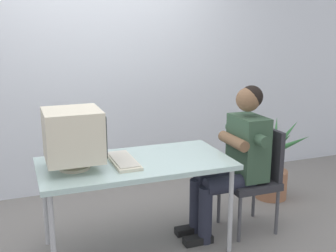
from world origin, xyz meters
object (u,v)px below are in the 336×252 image
at_px(person_seated, 236,156).
at_px(office_chair, 255,174).
at_px(desk, 135,167).
at_px(potted_plant, 272,167).
at_px(crt_monitor, 73,135).
at_px(keyboard, 123,161).

bearing_deg(person_seated, office_chair, -0.00).
distance_m(desk, potted_plant, 1.67).
distance_m(crt_monitor, potted_plant, 2.16).
bearing_deg(office_chair, desk, 178.43).
relative_size(crt_monitor, person_seated, 0.34).
bearing_deg(crt_monitor, keyboard, 1.77).
xyz_separation_m(desk, office_chair, (1.05, -0.03, -0.18)).
relative_size(keyboard, person_seated, 0.37).
distance_m(office_chair, potted_plant, 0.73).
bearing_deg(keyboard, person_seated, -1.81).
bearing_deg(office_chair, crt_monitor, 179.28).
distance_m(desk, crt_monitor, 0.54).
relative_size(desk, office_chair, 1.63).
bearing_deg(person_seated, potted_plant, 34.42).
bearing_deg(desk, crt_monitor, -178.76).
relative_size(crt_monitor, keyboard, 0.94).
bearing_deg(potted_plant, desk, -163.55).
xyz_separation_m(desk, person_seated, (0.85, -0.03, 0.00)).
height_order(desk, keyboard, keyboard).
bearing_deg(desk, potted_plant, 16.45).
height_order(desk, potted_plant, potted_plant).
bearing_deg(potted_plant, crt_monitor, -166.82).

